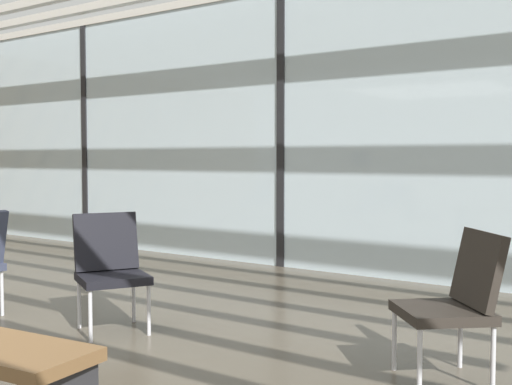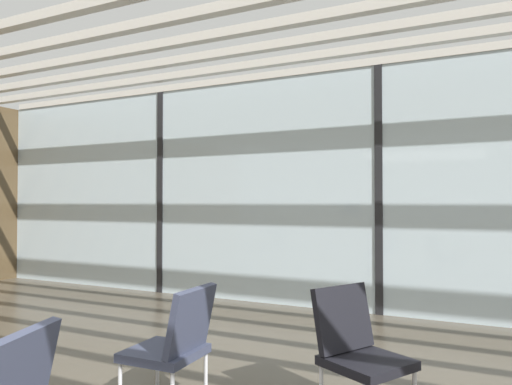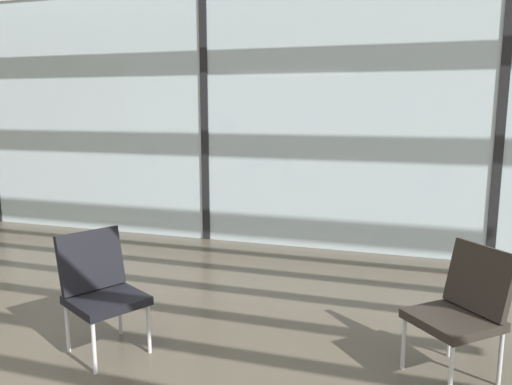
% 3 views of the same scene
% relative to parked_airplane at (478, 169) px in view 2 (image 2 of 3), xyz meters
% --- Properties ---
extents(glass_curtain_wall, '(14.00, 0.08, 3.24)m').
position_rel_parked_airplane_xyz_m(glass_curtain_wall, '(-1.09, -5.06, -0.55)').
color(glass_curtain_wall, silver).
rests_on(glass_curtain_wall, ground).
extents(window_mullion_0, '(0.10, 0.12, 3.24)m').
position_rel_parked_airplane_xyz_m(window_mullion_0, '(-4.59, -5.06, -0.55)').
color(window_mullion_0, black).
rests_on(window_mullion_0, ground).
extents(window_mullion_1, '(0.10, 0.12, 3.24)m').
position_rel_parked_airplane_xyz_m(window_mullion_1, '(-1.09, -5.06, -0.55)').
color(window_mullion_1, black).
rests_on(window_mullion_1, ground).
extents(parked_airplane, '(12.89, 4.34, 4.34)m').
position_rel_parked_airplane_xyz_m(parked_airplane, '(0.00, 0.00, 0.00)').
color(parked_airplane, '#B2BCD6').
rests_on(parked_airplane, ground).
extents(lounge_chair_1, '(0.54, 0.50, 0.87)m').
position_rel_parked_airplane_xyz_m(lounge_chair_1, '(-1.76, -8.63, -1.68)').
color(lounge_chair_1, '#33384C').
rests_on(lounge_chair_1, ground).
extents(lounge_chair_3, '(0.69, 0.67, 0.87)m').
position_rel_parked_airplane_xyz_m(lounge_chair_3, '(-0.61, -8.18, -1.68)').
color(lounge_chair_3, black).
rests_on(lounge_chair_3, ground).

